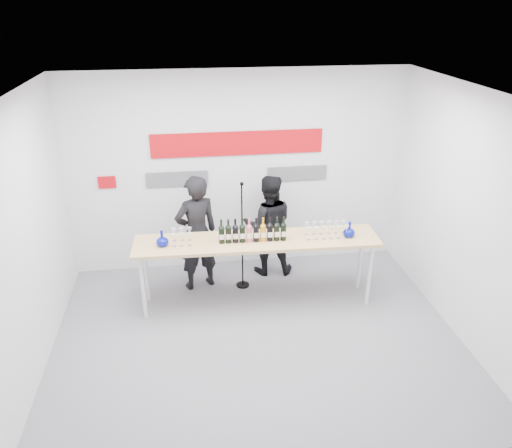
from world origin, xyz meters
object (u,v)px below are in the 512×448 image
at_px(presenter_left, 197,233).
at_px(mic_stand, 242,256).
at_px(tasting_table, 257,245).
at_px(presenter_right, 268,225).

bearing_deg(presenter_left, mic_stand, 151.31).
height_order(tasting_table, mic_stand, mic_stand).
relative_size(presenter_left, presenter_right, 1.09).
bearing_deg(presenter_right, tasting_table, 76.19).
xyz_separation_m(tasting_table, presenter_left, (-0.78, 0.55, -0.04)).
relative_size(tasting_table, presenter_right, 2.08).
bearing_deg(tasting_table, presenter_right, 72.70).
bearing_deg(presenter_left, tasting_table, 125.34).
bearing_deg(mic_stand, presenter_right, 44.34).
bearing_deg(presenter_right, presenter_left, 20.14).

